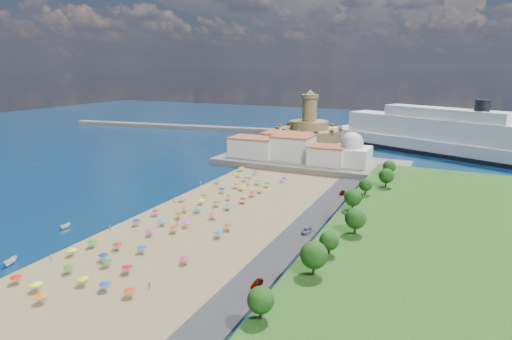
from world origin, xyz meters
The scene contains 13 objects.
ground centered at (0.00, 0.00, 0.00)m, with size 700.00×700.00×0.00m, color #071938.
terrace centered at (10.00, 73.00, 1.50)m, with size 90.00×36.00×3.00m, color #59544C.
jetty centered at (-12.00, 108.00, 1.20)m, with size 18.00×70.00×2.40m, color #59544C.
breakwater centered at (-110.00, 153.00, 1.30)m, with size 200.00×7.00×2.60m, color #59544C.
waterfront_buildings centered at (-3.05, 73.64, 7.88)m, with size 57.00×29.00×11.00m.
domed_building centered at (30.00, 71.00, 8.97)m, with size 16.00×16.00×15.00m.
fortress centered at (-12.00, 138.00, 6.68)m, with size 40.00×40.00×32.40m.
cruise_ship centered at (65.62, 129.63, 8.97)m, with size 135.62×73.57×30.30m.
beach_parasols centered at (-1.29, -11.14, 2.15)m, with size 32.15×117.94×2.20m.
beachgoers centered at (-4.46, 3.40, 1.13)m, with size 34.64×98.17×1.87m.
moored_boats centered at (-25.53, -48.70, 0.77)m, with size 9.56×26.84×1.63m.
parked_cars centered at (36.00, -6.49, 1.39)m, with size 2.13×78.31×1.43m.
hillside_trees centered at (48.79, -8.59, 9.86)m, with size 11.20×110.95×7.11m.
Camera 1 is at (71.04, -118.21, 46.74)m, focal length 30.00 mm.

